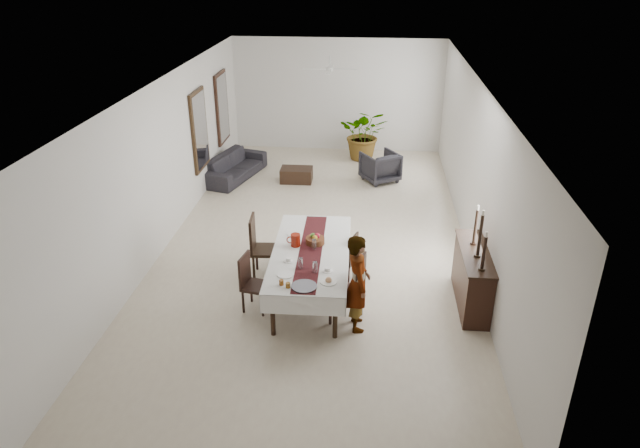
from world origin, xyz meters
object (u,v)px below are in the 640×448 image
Objects in this scene: red_pitcher at (296,240)px; sideboard_body at (472,279)px; sofa at (234,166)px; woman at (358,283)px; dining_table_top at (311,253)px.

red_pitcher is 3.01m from sideboard_body.
sideboard_body is 7.55m from sofa.
woman reaches higher than sideboard_body.
sofa is at bearing 134.34° from sideboard_body.
red_pitcher reaches higher than sideboard_body.
sideboard_body reaches higher than dining_table_top.
red_pitcher is 0.10× the size of sofa.
red_pitcher is 5.69m from sofa.
woman is (1.10, -1.06, -0.13)m from red_pitcher.
woman is at bearing -49.02° from dining_table_top.
sofa is (-2.30, 5.17, -0.62)m from red_pitcher.
sideboard_body is at bearing -2.77° from dining_table_top.
dining_table_top is 1.63× the size of woman.
sideboard_body is at bearing -119.59° from sofa.
sofa is (-3.40, 6.23, -0.49)m from woman.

